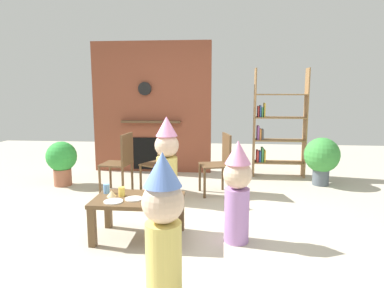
% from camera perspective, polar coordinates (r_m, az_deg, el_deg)
% --- Properties ---
extents(ground_plane, '(12.00, 12.00, 0.00)m').
position_cam_1_polar(ground_plane, '(4.05, -2.71, -13.30)').
color(ground_plane, '#BCB29E').
extents(brick_fireplace_feature, '(2.20, 0.28, 2.40)m').
position_cam_1_polar(brick_fireplace_feature, '(6.45, -6.67, 5.96)').
color(brick_fireplace_feature, brown).
rests_on(brick_fireplace_feature, ground_plane).
extents(bookshelf, '(0.90, 0.28, 1.90)m').
position_cam_1_polar(bookshelf, '(6.21, 13.66, 2.55)').
color(bookshelf, olive).
rests_on(bookshelf, ground_plane).
extents(coffee_table, '(0.91, 0.57, 0.43)m').
position_cam_1_polar(coffee_table, '(3.64, -8.89, -10.02)').
color(coffee_table, brown).
rests_on(coffee_table, ground_plane).
extents(paper_cup_near_left, '(0.07, 0.07, 0.09)m').
position_cam_1_polar(paper_cup_near_left, '(3.63, -3.13, -7.88)').
color(paper_cup_near_left, '#F2CC4C').
rests_on(paper_cup_near_left, coffee_table).
extents(paper_cup_near_right, '(0.06, 0.06, 0.10)m').
position_cam_1_polar(paper_cup_near_right, '(3.82, -14.05, -7.23)').
color(paper_cup_near_right, '#669EE0').
rests_on(paper_cup_near_right, coffee_table).
extents(paper_cup_center, '(0.07, 0.07, 0.10)m').
position_cam_1_polar(paper_cup_center, '(3.69, -11.63, -7.76)').
color(paper_cup_center, '#F2CC4C').
rests_on(paper_cup_center, coffee_table).
extents(paper_cup_far_left, '(0.07, 0.07, 0.11)m').
position_cam_1_polar(paper_cup_far_left, '(3.73, -4.81, -7.33)').
color(paper_cup_far_left, '#F2CC4C').
rests_on(paper_cup_far_left, coffee_table).
extents(paper_plate_front, '(0.19, 0.19, 0.01)m').
position_cam_1_polar(paper_plate_front, '(3.53, -12.95, -9.30)').
color(paper_plate_front, white).
rests_on(paper_plate_front, coffee_table).
extents(paper_plate_rear, '(0.18, 0.18, 0.01)m').
position_cam_1_polar(paper_plate_rear, '(3.57, -9.68, -8.99)').
color(paper_plate_rear, white).
rests_on(paper_plate_rear, coffee_table).
extents(birthday_cake_slice, '(0.10, 0.10, 0.07)m').
position_cam_1_polar(birthday_cake_slice, '(3.71, -13.24, -8.00)').
color(birthday_cake_slice, '#EAC68C').
rests_on(birthday_cake_slice, coffee_table).
extents(table_fork, '(0.15, 0.07, 0.01)m').
position_cam_1_polar(table_fork, '(3.47, -4.48, -9.48)').
color(table_fork, silver).
rests_on(table_fork, coffee_table).
extents(child_with_cone_hat, '(0.31, 0.31, 1.11)m').
position_cam_1_polar(child_with_cone_hat, '(2.54, -4.81, -13.06)').
color(child_with_cone_hat, '#E0CC66').
rests_on(child_with_cone_hat, ground_plane).
extents(child_in_pink, '(0.29, 0.29, 1.04)m').
position_cam_1_polar(child_in_pink, '(3.49, 7.54, -7.48)').
color(child_in_pink, '#B27FCC').
rests_on(child_in_pink, ground_plane).
extents(child_by_the_chairs, '(0.33, 0.33, 1.18)m').
position_cam_1_polar(child_by_the_chairs, '(4.65, -4.20, -2.28)').
color(child_by_the_chairs, '#E0CC66').
rests_on(child_by_the_chairs, ground_plane).
extents(dining_chair_left, '(0.44, 0.44, 0.90)m').
position_cam_1_polar(dining_chair_left, '(5.19, -11.66, -2.53)').
color(dining_chair_left, brown).
rests_on(dining_chair_left, ground_plane).
extents(dining_chair_middle, '(0.55, 0.55, 0.90)m').
position_cam_1_polar(dining_chair_middle, '(5.05, -4.95, -2.71)').
color(dining_chair_middle, brown).
rests_on(dining_chair_middle, ground_plane).
extents(dining_chair_right, '(0.49, 0.49, 0.90)m').
position_cam_1_polar(dining_chair_right, '(5.06, 4.74, -2.67)').
color(dining_chair_right, brown).
rests_on(dining_chair_right, ground_plane).
extents(potted_plant_tall, '(0.56, 0.56, 0.78)m').
position_cam_1_polar(potted_plant_tall, '(5.90, 20.80, -2.03)').
color(potted_plant_tall, '#4C5660').
rests_on(potted_plant_tall, ground_plane).
extents(potted_plant_short, '(0.48, 0.48, 0.72)m').
position_cam_1_polar(potted_plant_short, '(5.88, -20.87, -2.46)').
color(potted_plant_short, '#9E5B42').
rests_on(potted_plant_short, ground_plane).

